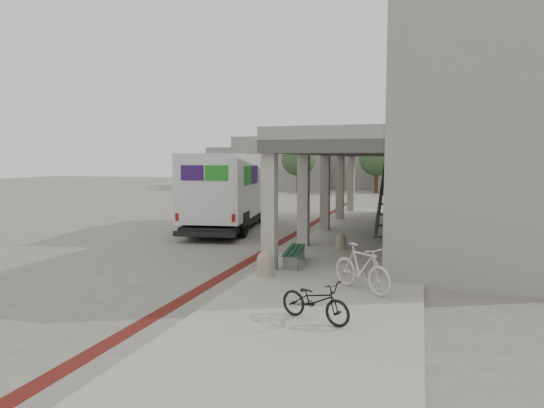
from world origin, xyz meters
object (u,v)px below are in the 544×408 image
(utility_cabinet, at_px, (391,225))
(bicycle_black, at_px, (315,300))
(fedex_truck, at_px, (228,190))
(bench, at_px, (294,253))
(bicycle_cream, at_px, (362,268))

(utility_cabinet, bearing_deg, bicycle_black, -94.74)
(fedex_truck, bearing_deg, utility_cabinet, -16.80)
(utility_cabinet, bearing_deg, bench, -113.40)
(fedex_truck, xyz_separation_m, bicycle_cream, (7.02, -9.04, -1.14))
(bench, xyz_separation_m, bicycle_black, (1.63, -4.69, 0.08))
(bicycle_black, height_order, bicycle_cream, bicycle_cream)
(bicycle_black, xyz_separation_m, bicycle_cream, (0.58, 2.37, 0.15))
(fedex_truck, height_order, bicycle_cream, fedex_truck)
(bench, distance_m, utility_cabinet, 6.17)
(bench, xyz_separation_m, utility_cabinet, (2.40, 5.68, 0.19))
(bench, height_order, bicycle_cream, bicycle_cream)
(fedex_truck, relative_size, bench, 4.22)
(fedex_truck, height_order, bicycle_black, fedex_truck)
(fedex_truck, relative_size, bicycle_cream, 4.51)
(utility_cabinet, bearing_deg, fedex_truck, 171.27)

